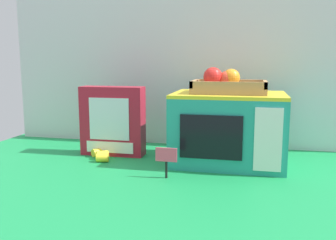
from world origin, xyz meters
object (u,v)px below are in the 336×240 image
loose_toy_banana (101,155)px  food_groups_crate (226,84)px  price_sign (166,158)px  cookie_set_box (113,121)px  toy_microwave (228,128)px

loose_toy_banana → food_groups_crate: bearing=7.8°
price_sign → loose_toy_banana: bearing=150.0°
food_groups_crate → loose_toy_banana: bearing=-172.2°
food_groups_crate → cookie_set_box: bearing=178.3°
cookie_set_box → loose_toy_banana: (-0.02, -0.08, -0.12)m
price_sign → cookie_set_box: bearing=138.0°
toy_microwave → cookie_set_box: size_ratio=1.46×
toy_microwave → food_groups_crate: bearing=141.2°
food_groups_crate → price_sign: food_groups_crate is taller
toy_microwave → price_sign: (-0.18, -0.23, -0.06)m
food_groups_crate → price_sign: (-0.17, -0.23, -0.22)m
food_groups_crate → loose_toy_banana: size_ratio=2.16×
food_groups_crate → loose_toy_banana: (-0.47, -0.06, -0.27)m
loose_toy_banana → price_sign: bearing=-30.0°
toy_microwave → loose_toy_banana: 0.49m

